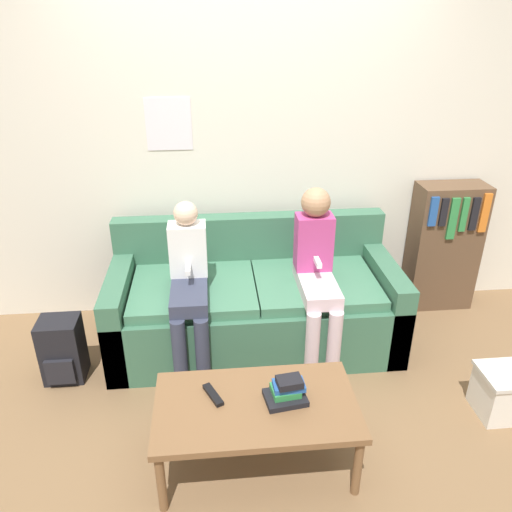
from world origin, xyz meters
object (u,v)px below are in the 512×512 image
at_px(storage_box, 511,392).
at_px(bookshelf, 444,246).
at_px(couch, 254,304).
at_px(person_left, 189,281).
at_px(coffee_table, 256,410).
at_px(tv_remote, 213,395).
at_px(person_right, 317,268).
at_px(backpack, 63,350).

bearing_deg(storage_box, bookshelf, 86.13).
height_order(couch, person_left, person_left).
relative_size(coffee_table, tv_remote, 5.96).
height_order(coffee_table, person_left, person_left).
bearing_deg(person_right, bookshelf, 25.88).
bearing_deg(person_right, person_left, -178.95).
bearing_deg(person_left, backpack, -173.26).
xyz_separation_m(coffee_table, person_right, (0.48, 0.91, 0.31)).
height_order(tv_remote, bookshelf, bookshelf).
distance_m(couch, storage_box, 1.69).
xyz_separation_m(couch, bookshelf, (1.52, 0.35, 0.22)).
distance_m(coffee_table, tv_remote, 0.23).
bearing_deg(bookshelf, person_right, -154.12).
bearing_deg(tv_remote, backpack, 117.99).
relative_size(storage_box, backpack, 0.92).
xyz_separation_m(couch, storage_box, (1.43, -0.89, -0.14)).
height_order(couch, tv_remote, couch).
relative_size(couch, storage_box, 4.96).
height_order(coffee_table, bookshelf, bookshelf).
distance_m(bookshelf, backpack, 2.87).
distance_m(coffee_table, person_right, 1.08).
height_order(person_left, bookshelf, person_left).
bearing_deg(person_left, coffee_table, -69.08).
height_order(couch, backpack, couch).
relative_size(tv_remote, backpack, 0.40).
bearing_deg(bookshelf, tv_remote, -142.80).
bearing_deg(backpack, person_left, 6.74).
height_order(person_left, backpack, person_left).
relative_size(person_left, bookshelf, 1.09).
bearing_deg(backpack, couch, 13.70).
relative_size(couch, coffee_table, 1.93).
bearing_deg(backpack, coffee_table, -34.34).
height_order(coffee_table, storage_box, coffee_table).
distance_m(couch, tv_remote, 1.08).
height_order(coffee_table, person_right, person_right).
distance_m(tv_remote, storage_box, 1.76).
height_order(couch, coffee_table, couch).
bearing_deg(tv_remote, storage_box, -20.09).
bearing_deg(coffee_table, bookshelf, 42.12).
xyz_separation_m(couch, backpack, (-1.26, -0.31, -0.08)).
xyz_separation_m(couch, tv_remote, (-0.31, -1.03, 0.11)).
height_order(person_right, storage_box, person_right).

